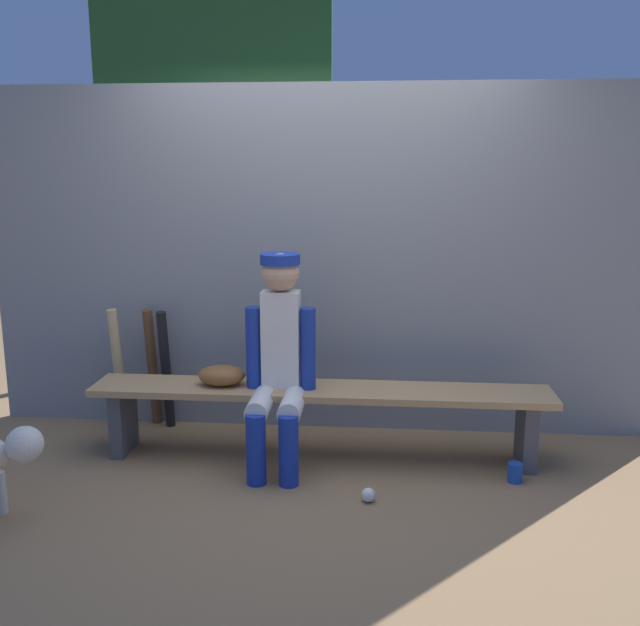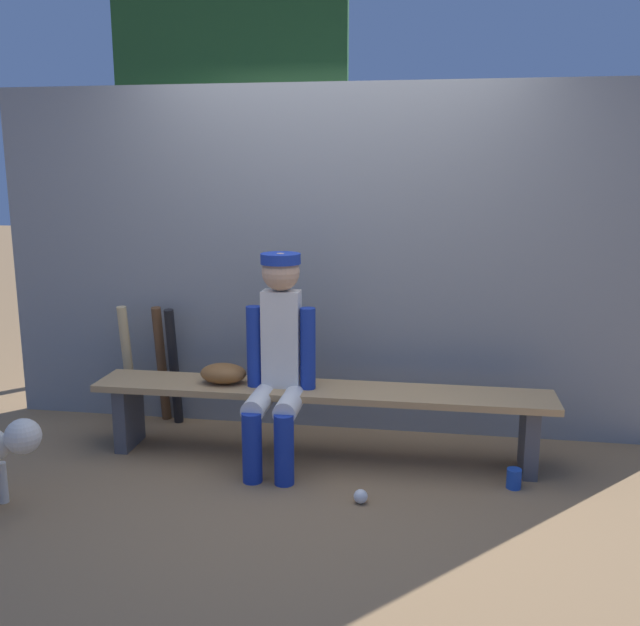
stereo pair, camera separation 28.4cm
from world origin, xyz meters
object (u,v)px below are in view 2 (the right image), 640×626
object	(u,v)px
scoreboard	(237,90)
baseball_glove	(223,373)
dugout_bench	(320,402)
bat_wood_natural	(128,365)
baseball	(361,496)
bat_aluminum_black	(174,367)
player_seated	(278,354)
bat_wood_dark	(162,364)
cup_on_bench	(272,374)
cup_on_ground	(514,479)

from	to	relation	value
scoreboard	baseball_glove	bearing A→B (deg)	-78.47
dugout_bench	baseball_glove	bearing A→B (deg)	180.00
dugout_bench	bat_wood_natural	world-z (taller)	bat_wood_natural
baseball	bat_aluminum_black	bearing A→B (deg)	145.17
player_seated	baseball	xyz separation A→B (m)	(0.53, -0.44, -0.62)
bat_wood_dark	player_seated	bearing A→B (deg)	-30.71
cup_on_bench	scoreboard	distance (m)	2.53
bat_wood_natural	cup_on_ground	bearing A→B (deg)	-14.18
baseball	bat_wood_natural	bearing A→B (deg)	150.88
bat_wood_natural	cup_on_bench	world-z (taller)	bat_wood_natural
baseball_glove	cup_on_ground	bearing A→B (deg)	-7.92
player_seated	bat_wood_dark	xyz separation A→B (m)	(-0.93, 0.55, -0.26)
bat_aluminum_black	baseball	xyz separation A→B (m)	(1.35, -0.94, -0.37)
baseball_glove	bat_wood_dark	xyz separation A→B (m)	(-0.57, 0.45, -0.10)
baseball_glove	bat_aluminum_black	size ratio (longest dim) A/B	0.35
scoreboard	bat_aluminum_black	bearing A→B (deg)	-95.25
scoreboard	player_seated	bearing A→B (deg)	-68.61
dugout_bench	cup_on_bench	world-z (taller)	cup_on_bench
baseball_glove	bat_wood_natural	xyz separation A→B (m)	(-0.79, 0.39, -0.09)
bat_wood_natural	scoreboard	xyz separation A→B (m)	(0.44, 1.31, 1.90)
player_seated	cup_on_bench	size ratio (longest dim) A/B	11.22
bat_wood_natural	cup_on_bench	distance (m)	1.13
baseball_glove	scoreboard	distance (m)	2.50
cup_on_bench	cup_on_ground	bearing A→B (deg)	-11.50
dugout_bench	bat_wood_natural	xyz separation A→B (m)	(-1.37, 0.39, 0.06)
player_seated	bat_wood_natural	bearing A→B (deg)	156.65
bat_aluminum_black	cup_on_bench	world-z (taller)	bat_aluminum_black
bat_aluminum_black	scoreboard	world-z (taller)	scoreboard
bat_wood_natural	dugout_bench	bearing A→B (deg)	-15.88
dugout_bench	cup_on_bench	size ratio (longest dim) A/B	24.66
bat_aluminum_black	baseball	bearing A→B (deg)	-34.83
bat_wood_natural	baseball	bearing A→B (deg)	-29.12
dugout_bench	cup_on_ground	distance (m)	1.17
bat_wood_dark	baseball	world-z (taller)	bat_wood_dark
cup_on_bench	bat_wood_dark	bearing A→B (deg)	155.06
baseball	scoreboard	xyz separation A→B (m)	(-1.24, 2.24, 2.27)
dugout_bench	scoreboard	bearing A→B (deg)	118.81
scoreboard	cup_on_bench	bearing A→B (deg)	-69.00
bat_wood_dark	cup_on_bench	distance (m)	0.95
baseball	cup_on_bench	xyz separation A→B (m)	(-0.60, 0.59, 0.46)
bat_aluminum_black	scoreboard	size ratio (longest dim) A/B	0.24
baseball_glove	bat_wood_dark	distance (m)	0.73
baseball_glove	cup_on_bench	world-z (taller)	baseball_glove
baseball	player_seated	bearing A→B (deg)	140.39
cup_on_ground	bat_aluminum_black	bearing A→B (deg)	163.58
bat_aluminum_black	bat_wood_natural	distance (m)	0.32
bat_aluminum_black	bat_wood_dark	size ratio (longest dim) A/B	1.00
bat_wood_dark	baseball	bearing A→B (deg)	-34.17
bat_wood_natural	cup_on_ground	xyz separation A→B (m)	(2.48, -0.63, -0.35)
dugout_bench	bat_aluminum_black	size ratio (longest dim) A/B	3.37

